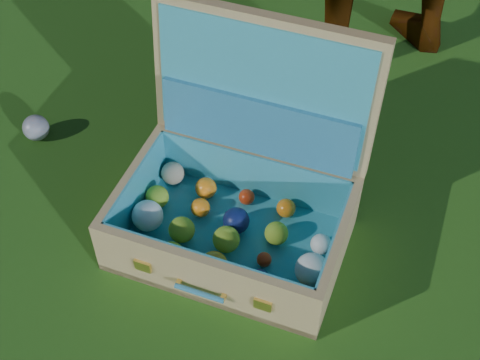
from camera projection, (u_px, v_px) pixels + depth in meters
name	position (u px, v px, depth m)	size (l,w,h in m)	color
ground	(204.00, 203.00, 1.69)	(60.00, 60.00, 0.00)	#215114
stray_ball	(36.00, 128.00, 1.82)	(0.07, 0.07, 0.07)	teal
suitcase	(240.00, 186.00, 1.54)	(0.55, 0.46, 0.50)	tan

